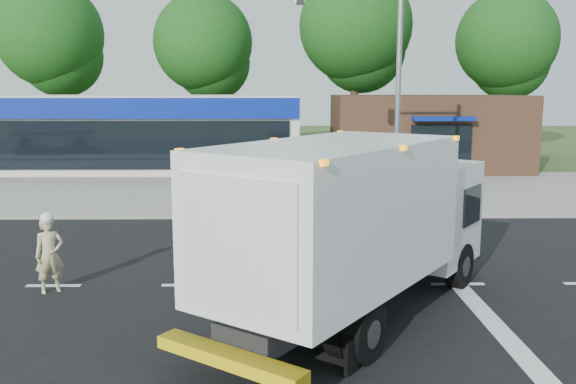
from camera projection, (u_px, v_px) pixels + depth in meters
ground at (324, 285)px, 13.57m from camera, size 120.00×120.00×0.00m
road_asphalt at (324, 285)px, 13.57m from camera, size 60.00×14.00×0.02m
sidewalk at (307, 210)px, 21.65m from camera, size 60.00×2.40×0.12m
parking_apron at (302, 186)px, 27.37m from camera, size 60.00×9.00×0.02m
lane_markings at (395, 305)px, 12.26m from camera, size 55.20×7.00×0.01m
ems_box_truck at (357, 217)px, 11.30m from camera, size 6.46×7.69×3.44m
emergency_worker at (49, 253)px, 12.97m from camera, size 0.72×0.66×1.76m
retail_strip_mall at (131, 133)px, 32.77m from camera, size 18.00×6.20×4.00m
brown_storefront at (427, 132)px, 33.03m from camera, size 10.00×6.70×4.00m
traffic_signal_pole at (379, 71)px, 20.28m from camera, size 3.51×0.25×8.00m
background_trees at (282, 42)px, 40.10m from camera, size 36.77×7.39×12.10m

